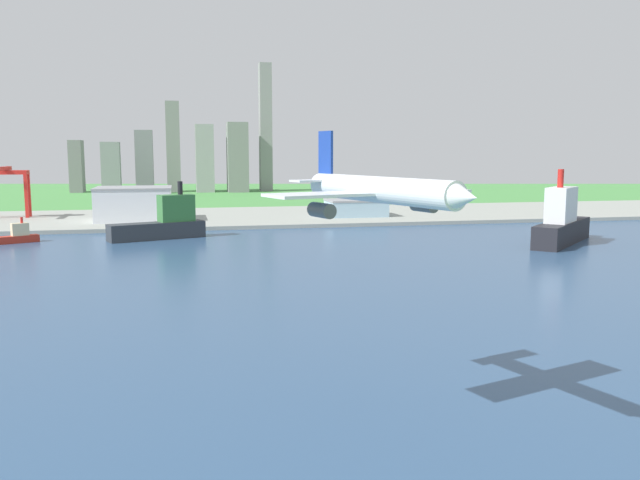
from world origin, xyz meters
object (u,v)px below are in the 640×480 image
(airplane_landing, at_px, (380,191))
(tugboat_small, at_px, (17,236))
(container_barge, at_px, (163,223))
(port_crane_red, at_px, (7,180))
(warehouse_annex, at_px, (356,208))
(warehouse_main, at_px, (134,204))
(cargo_ship, at_px, (562,223))

(airplane_landing, height_order, tugboat_small, airplane_landing)
(container_barge, bearing_deg, port_crane_red, 132.02)
(container_barge, distance_m, warehouse_annex, 154.85)
(warehouse_main, distance_m, warehouse_annex, 152.90)
(container_barge, bearing_deg, airplane_landing, -81.14)
(airplane_landing, xyz_separation_m, port_crane_red, (-148.45, 384.39, -12.80))
(tugboat_small, bearing_deg, warehouse_main, 57.26)
(container_barge, relative_size, warehouse_annex, 1.29)
(airplane_landing, bearing_deg, warehouse_main, 100.07)
(cargo_ship, relative_size, warehouse_main, 1.18)
(cargo_ship, relative_size, port_crane_red, 1.52)
(airplane_landing, distance_m, port_crane_red, 412.26)
(cargo_ship, bearing_deg, warehouse_annex, 116.01)
(port_crane_red, bearing_deg, airplane_landing, -68.88)
(tugboat_small, bearing_deg, container_barge, 0.97)
(cargo_ship, bearing_deg, tugboat_small, 167.10)
(warehouse_main, bearing_deg, airplane_landing, -79.93)
(port_crane_red, bearing_deg, warehouse_annex, -9.05)
(airplane_landing, height_order, warehouse_main, airplane_landing)
(port_crane_red, height_order, warehouse_main, port_crane_red)
(tugboat_small, distance_m, container_barge, 75.51)
(container_barge, xyz_separation_m, warehouse_annex, (132.18, 80.66, -0.39))
(container_barge, relative_size, port_crane_red, 1.39)
(airplane_landing, height_order, cargo_ship, airplane_landing)
(port_crane_red, bearing_deg, tugboat_small, -75.21)
(tugboat_small, relative_size, port_crane_red, 0.61)
(airplane_landing, relative_size, cargo_ship, 0.75)
(cargo_ship, xyz_separation_m, port_crane_red, (-310.32, 183.85, 17.56))
(container_barge, relative_size, warehouse_main, 1.08)
(tugboat_small, height_order, warehouse_main, warehouse_main)
(container_barge, xyz_separation_m, warehouse_main, (-20.60, 83.84, 4.77))
(container_barge, distance_m, warehouse_main, 86.47)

